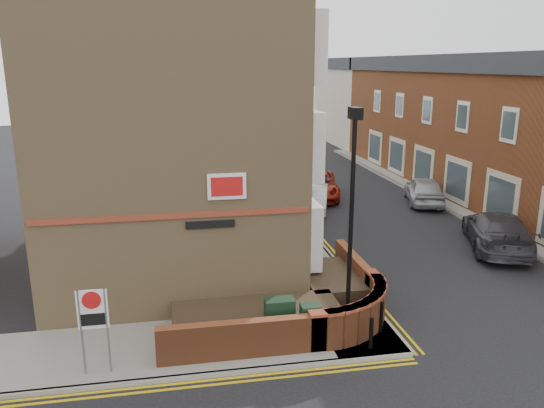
{
  "coord_description": "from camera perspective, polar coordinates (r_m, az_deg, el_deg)",
  "views": [
    {
      "loc": [
        -2.9,
        -11.6,
        7.46
      ],
      "look_at": [
        -0.01,
        4.0,
        3.26
      ],
      "focal_mm": 35.0,
      "sensor_mm": 36.0,
      "label": 1
    }
  ],
  "objects": [
    {
      "name": "silver_car_near",
      "position": [
        27.86,
        4.55,
        0.62
      ],
      "size": [
        2.48,
        4.14,
        1.29
      ],
      "primitive_type": "imported",
      "rotation": [
        0.0,
        0.0,
        -0.31
      ],
      "color": "silver",
      "rests_on": "ground"
    },
    {
      "name": "far_terrace_cream",
      "position": [
        52.68,
        8.98,
        10.94
      ],
      "size": [
        5.4,
        12.4,
        8.0
      ],
      "color": "beige",
      "rests_on": "ground"
    },
    {
      "name": "corner_building",
      "position": [
        19.64,
        -10.51,
        10.98
      ],
      "size": [
        8.95,
        10.4,
        13.6
      ],
      "color": "#9F7E55",
      "rests_on": "ground"
    },
    {
      "name": "ground",
      "position": [
        14.1,
        3.14,
        -17.16
      ],
      "size": [
        120.0,
        120.0,
        0.0
      ],
      "primitive_type": "plane",
      "color": "black",
      "rests_on": "ground"
    },
    {
      "name": "utility_cabinet_small",
      "position": [
        14.72,
        4.18,
        -12.7
      ],
      "size": [
        0.55,
        0.4,
        1.1
      ],
      "primitive_type": "cube",
      "color": "black",
      "rests_on": "pavement_corner"
    },
    {
      "name": "lamppost",
      "position": [
        14.18,
        8.49,
        -2.22
      ],
      "size": [
        0.25,
        0.5,
        6.3
      ],
      "color": "black",
      "rests_on": "pavement_corner"
    },
    {
      "name": "red_car_main",
      "position": [
        30.56,
        4.75,
        2.06
      ],
      "size": [
        3.48,
        5.68,
        1.47
      ],
      "primitive_type": "imported",
      "rotation": [
        0.0,
        0.0,
        -0.21
      ],
      "color": "maroon",
      "rests_on": "ground"
    },
    {
      "name": "utility_cabinet_large",
      "position": [
        14.79,
        0.81,
        -12.3
      ],
      "size": [
        0.8,
        0.45,
        1.2
      ],
      "primitive_type": "cube",
      "color": "black",
      "rests_on": "pavement_corner"
    },
    {
      "name": "silver_car_far",
      "position": [
        30.31,
        16.05,
        1.46
      ],
      "size": [
        3.08,
        4.79,
        1.52
      ],
      "primitive_type": "imported",
      "rotation": [
        0.0,
        0.0,
        2.83
      ],
      "color": "#A2A6AA",
      "rests_on": "ground"
    },
    {
      "name": "kerb_main_near",
      "position": [
        29.18,
        1.51,
        0.13
      ],
      "size": [
        0.15,
        32.0,
        0.12
      ],
      "primitive_type": "cube",
      "color": "gray",
      "rests_on": "ground"
    },
    {
      "name": "bollard_far",
      "position": [
        15.55,
        11.66,
        -11.82
      ],
      "size": [
        0.11,
        0.11,
        0.9
      ],
      "primitive_type": "cylinder",
      "color": "black",
      "rests_on": "pavement_corner"
    },
    {
      "name": "bollard_near",
      "position": [
        14.69,
        10.61,
        -13.44
      ],
      "size": [
        0.11,
        0.11,
        0.9
      ],
      "primitive_type": "cylinder",
      "color": "black",
      "rests_on": "pavement_corner"
    },
    {
      "name": "zone_sign",
      "position": [
        13.59,
        -18.69,
        -11.36
      ],
      "size": [
        0.72,
        0.07,
        2.2
      ],
      "color": "slate",
      "rests_on": "pavement_corner"
    },
    {
      "name": "traffic_light_assembly",
      "position": [
        37.28,
        -2.26,
        7.61
      ],
      "size": [
        0.2,
        0.16,
        4.2
      ],
      "color": "black",
      "rests_on": "pavement_main"
    },
    {
      "name": "pavement_main",
      "position": [
        29.0,
        -0.42,
        0.04
      ],
      "size": [
        2.0,
        32.0,
        0.12
      ],
      "primitive_type": "cube",
      "color": "gray",
      "rests_on": "ground"
    },
    {
      "name": "tree_mid",
      "position": [
        34.08,
        -2.25,
        11.01
      ],
      "size": [
        4.03,
        4.03,
        7.42
      ],
      "color": "#382B1E",
      "rests_on": "pavement_main"
    },
    {
      "name": "grey_car_far",
      "position": [
        23.85,
        23.05,
        -2.66
      ],
      "size": [
        4.05,
        5.82,
        1.56
      ],
      "primitive_type": "imported",
      "rotation": [
        0.0,
        0.0,
        2.76
      ],
      "color": "#323137",
      "rests_on": "ground"
    },
    {
      "name": "far_terrace",
      "position": [
        33.66,
        20.91,
        8.03
      ],
      "size": [
        5.4,
        30.4,
        8.0
      ],
      "color": "brown",
      "rests_on": "ground"
    },
    {
      "name": "tree_near",
      "position": [
        26.26,
        0.32,
        8.8
      ],
      "size": [
        3.64,
        3.65,
        6.7
      ],
      "color": "#382B1E",
      "rests_on": "pavement_main"
    },
    {
      "name": "pavement_far",
      "position": [
        30.22,
        21.66,
        -0.42
      ],
      "size": [
        4.0,
        40.0,
        0.12
      ],
      "primitive_type": "cube",
      "color": "gray",
      "rests_on": "ground"
    },
    {
      "name": "yellow_lines_side",
      "position": [
        13.6,
        -11.92,
        -18.79
      ],
      "size": [
        13.0,
        0.28,
        0.01
      ],
      "primitive_type": "cube",
      "color": "gold",
      "rests_on": "ground"
    },
    {
      "name": "garden_wall",
      "position": [
        16.22,
        1.02,
        -12.57
      ],
      "size": [
        6.8,
        6.0,
        1.2
      ],
      "primitive_type": null,
      "color": "brown",
      "rests_on": "ground"
    },
    {
      "name": "pavement_corner",
      "position": [
        15.06,
        -11.81,
        -14.95
      ],
      "size": [
        13.0,
        3.0,
        0.12
      ],
      "primitive_type": "cube",
      "color": "gray",
      "rests_on": "ground"
    },
    {
      "name": "kerb_main_far",
      "position": [
        29.21,
        18.32,
        -0.62
      ],
      "size": [
        0.15,
        40.0,
        0.12
      ],
      "primitive_type": "cube",
      "color": "gray",
      "rests_on": "ground"
    },
    {
      "name": "kerb_side",
      "position": [
        13.78,
        -11.91,
        -18.03
      ],
      "size": [
        13.0,
        0.15,
        0.12
      ],
      "primitive_type": "cube",
      "color": "gray",
      "rests_on": "ground"
    },
    {
      "name": "yellow_lines_main",
      "position": [
        29.25,
        1.99,
        0.05
      ],
      "size": [
        0.28,
        32.0,
        0.01
      ],
      "primitive_type": "cube",
      "color": "gold",
      "rests_on": "ground"
    },
    {
      "name": "tree_far",
      "position": [
        42.02,
        -3.86,
        11.32
      ],
      "size": [
        3.81,
        3.81,
        7.0
      ],
      "color": "#382B1E",
      "rests_on": "pavement_main"
    }
  ]
}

